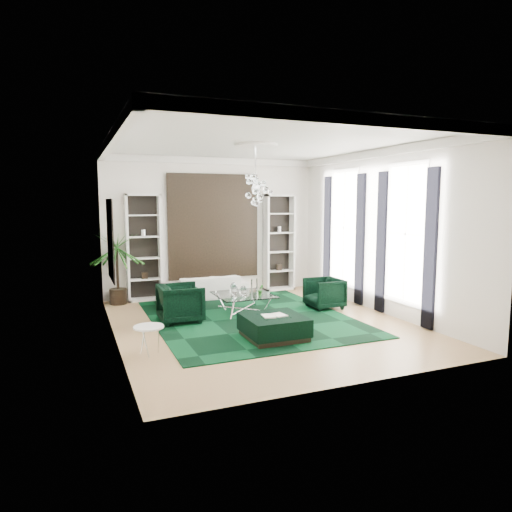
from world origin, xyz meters
name	(u,v)px	position (x,y,z in m)	size (l,w,h in m)	color
floor	(262,324)	(0.00, 0.00, -0.01)	(6.00, 7.00, 0.02)	tan
ceiling	(262,142)	(0.00, 0.00, 3.81)	(6.00, 7.00, 0.02)	white
wall_back	(213,226)	(0.00, 3.51, 1.90)	(6.00, 0.02, 3.80)	white
wall_front	(361,253)	(0.00, -3.51, 1.90)	(6.00, 0.02, 3.80)	white
wall_left	(111,240)	(-3.01, 0.00, 1.90)	(0.02, 7.00, 3.80)	white
wall_right	(380,231)	(3.01, 0.00, 1.90)	(0.02, 7.00, 3.80)	white
crown_molding	(262,147)	(0.00, 0.00, 3.70)	(6.00, 7.00, 0.18)	white
ceiling_medallion	(256,145)	(0.00, 0.30, 3.77)	(0.90, 0.90, 0.05)	white
tapestry	(214,226)	(0.00, 3.46, 1.90)	(2.50, 0.06, 2.80)	black
shelving_left	(144,247)	(-1.95, 3.31, 1.40)	(0.90, 0.38, 2.80)	white
shelving_right	(279,242)	(1.95, 3.31, 1.40)	(0.90, 0.38, 2.80)	white
painting	(111,240)	(-2.97, 0.60, 1.85)	(0.04, 1.30, 1.60)	black
window_near	(406,234)	(2.99, -0.90, 1.90)	(0.03, 1.10, 2.90)	white
curtain_near_a	(430,249)	(2.96, -1.68, 1.65)	(0.07, 0.30, 3.25)	black
curtain_near_b	(381,243)	(2.96, -0.12, 1.65)	(0.07, 0.30, 3.25)	black
window_far	(344,228)	(2.99, 1.50, 1.90)	(0.03, 1.10, 2.90)	white
curtain_far_a	(360,240)	(2.96, 0.72, 1.65)	(0.07, 0.30, 3.25)	black
curtain_far_b	(327,235)	(2.96, 2.28, 1.65)	(0.07, 0.30, 3.25)	black
rug	(250,318)	(-0.07, 0.53, 0.01)	(4.20, 5.00, 0.02)	black
sofa	(207,287)	(-0.35, 2.93, 0.31)	(2.12, 0.83, 0.62)	silver
armchair_left	(181,303)	(-1.57, 0.79, 0.41)	(0.89, 0.91, 0.83)	black
armchair_right	(324,293)	(1.96, 0.73, 0.37)	(0.79, 0.82, 0.74)	black
coffee_table	(244,303)	(-0.01, 1.07, 0.22)	(1.27, 1.27, 0.44)	white
ottoman_side	(179,298)	(-1.28, 2.27, 0.22)	(0.98, 0.98, 0.43)	black
ottoman_front	(274,327)	(-0.20, -1.07, 0.22)	(1.10, 1.10, 0.44)	black
book	(274,315)	(-0.20, -1.07, 0.46)	(0.46, 0.30, 0.03)	white
side_table	(149,341)	(-2.55, -1.12, 0.25)	(0.51, 0.51, 0.49)	white
palm	(117,258)	(-2.65, 3.10, 1.18)	(1.47, 1.47, 2.36)	#1F5F1A
chandelier	(256,189)	(-0.08, 0.16, 2.85)	(0.75, 0.75, 0.67)	white
table_plant	(261,290)	(0.31, 0.80, 0.57)	(0.15, 0.12, 0.26)	#1F5F1A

